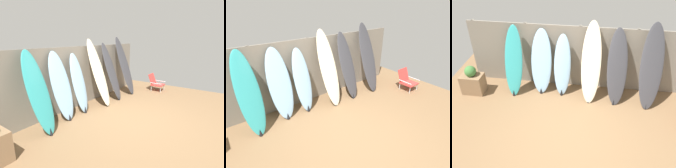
% 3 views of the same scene
% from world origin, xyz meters
% --- Properties ---
extents(ground, '(7.68, 7.68, 0.00)m').
position_xyz_m(ground, '(0.00, 0.00, 0.00)').
color(ground, brown).
extents(fence_back, '(6.08, 0.11, 1.80)m').
position_xyz_m(fence_back, '(-0.00, 2.01, 0.90)').
color(fence_back, gray).
rests_on(fence_back, ground).
extents(surfboard_teal_0, '(0.50, 0.73, 1.82)m').
position_xyz_m(surfboard_teal_0, '(-1.70, 1.54, 0.90)').
color(surfboard_teal_0, teal).
rests_on(surfboard_teal_0, ground).
extents(surfboard_skyblue_1, '(0.56, 0.58, 1.74)m').
position_xyz_m(surfboard_skyblue_1, '(-0.98, 1.67, 0.86)').
color(surfboard_skyblue_1, '#8CB7D6').
rests_on(surfboard_skyblue_1, ground).
extents(surfboard_skyblue_2, '(0.45, 0.50, 1.65)m').
position_xyz_m(surfboard_skyblue_2, '(-0.41, 1.64, 0.81)').
color(surfboard_skyblue_2, '#8CB7D6').
rests_on(surfboard_skyblue_2, ground).
extents(surfboard_cream_3, '(0.52, 0.80, 2.02)m').
position_xyz_m(surfboard_cream_3, '(0.34, 1.55, 1.00)').
color(surfboard_cream_3, beige).
rests_on(surfboard_cream_3, ground).
extents(surfboard_charcoal_4, '(0.58, 0.77, 1.90)m').
position_xyz_m(surfboard_charcoal_4, '(0.99, 1.53, 0.93)').
color(surfboard_charcoal_4, '#38383D').
rests_on(surfboard_charcoal_4, ground).
extents(surfboard_charcoal_5, '(0.57, 0.81, 2.08)m').
position_xyz_m(surfboard_charcoal_5, '(1.81, 1.50, 1.03)').
color(surfboard_charcoal_5, '#38383D').
rests_on(surfboard_charcoal_5, ground).
extents(beach_chair, '(0.50, 0.56, 0.65)m').
position_xyz_m(beach_chair, '(2.82, 0.67, 0.33)').
color(beach_chair, silver).
rests_on(beach_chair, ground).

